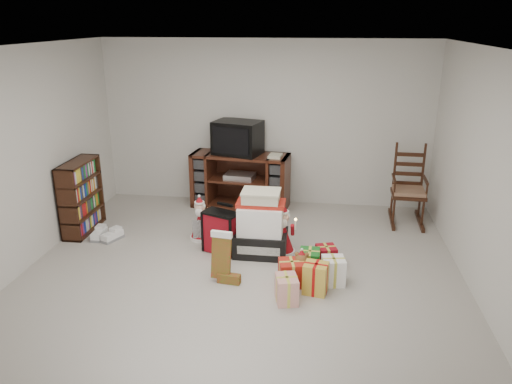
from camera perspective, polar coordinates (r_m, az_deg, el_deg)
room at (r=5.25m, az=-1.92°, el=2.44°), size 5.01×5.01×2.51m
tv_stand at (r=7.63m, az=-1.79°, el=1.33°), size 1.51×0.69×0.84m
bookshelf at (r=7.13m, az=-19.35°, el=-0.64°), size 0.27×0.80×0.98m
rocking_chair at (r=7.42m, az=16.92°, el=-0.27°), size 0.50×0.78×1.16m
gift_pile at (r=6.10m, az=0.57°, el=-4.05°), size 0.64×0.47×0.81m
red_suitcase at (r=6.19m, az=-4.01°, el=-4.59°), size 0.46×0.36×0.63m
stocking at (r=5.53m, az=-3.99°, el=-7.34°), size 0.29×0.15×0.59m
teddy_bear at (r=5.61m, az=5.20°, el=-8.63°), size 0.23×0.20×0.34m
santa_figurine at (r=6.17m, az=3.11°, el=-4.88°), size 0.32×0.30×0.65m
mrs_claus_figurine at (r=6.60m, az=-6.39°, el=-3.48°), size 0.29×0.28×0.60m
sneaker_pair at (r=6.91m, az=-16.79°, el=-4.75°), size 0.39×0.34×0.11m
gift_cluster at (r=5.57m, az=6.27°, el=-9.10°), size 0.77×1.07×0.26m
crt_television at (r=7.47m, az=-2.11°, el=6.22°), size 0.78×0.65×0.50m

